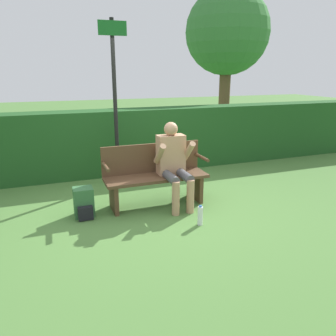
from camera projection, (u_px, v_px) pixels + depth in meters
ground_plane at (157, 204)px, 5.06m from camera, size 40.00×40.00×0.00m
hedge_back at (126, 141)px, 6.59m from camera, size 12.00×0.59×1.26m
park_bench at (155, 175)px, 4.99m from camera, size 1.56×0.48×0.92m
person_seated at (173, 161)px, 4.89m from camera, size 0.55×0.66×1.26m
backpack at (84, 203)px, 4.60m from camera, size 0.27×0.32×0.42m
water_bottle at (200, 216)px, 4.36m from camera, size 0.07×0.07×0.28m
signpost at (115, 94)px, 5.63m from camera, size 0.47×0.09×2.82m
tree at (227, 33)px, 9.51m from camera, size 2.45×2.45×4.31m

